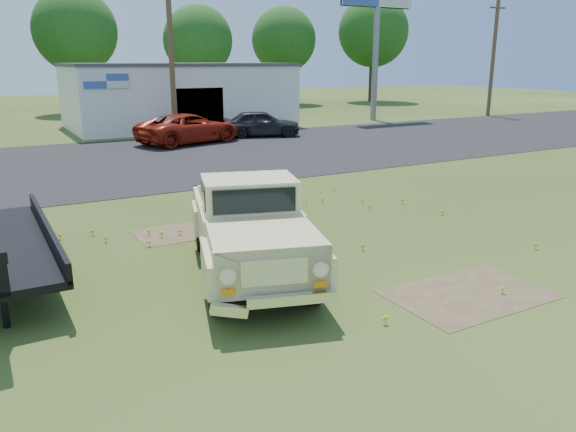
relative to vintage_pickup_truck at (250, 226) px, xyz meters
name	(u,v)px	position (x,y,z in m)	size (l,w,h in m)	color
ground	(318,261)	(1.64, -0.03, -1.03)	(140.00, 140.00, 0.00)	#2E4115
asphalt_lot	(139,160)	(1.64, 14.97, -1.03)	(90.00, 14.00, 0.02)	black
dirt_patch_a	(468,295)	(3.14, -3.03, -1.03)	(3.00, 2.00, 0.01)	#4E3B29
dirt_patch_b	(180,233)	(-0.36, 3.47, -1.03)	(2.20, 1.60, 0.01)	#4E3B29
commercial_building	(179,95)	(7.64, 26.96, 1.07)	(14.20, 8.20, 4.15)	silver
utility_pole_mid	(171,55)	(5.64, 21.97, 3.57)	(1.60, 0.30, 9.00)	#442C1F
utility_pole_east	(493,57)	(31.64, 21.97, 3.57)	(1.60, 0.30, 9.00)	#442C1F
treeline_d	(75,31)	(3.64, 40.47, 5.59)	(6.72, 6.72, 10.00)	#362318
treeline_e	(198,41)	(13.64, 38.97, 4.96)	(6.08, 6.08, 9.04)	#362318
treeline_f	(284,40)	(23.64, 41.47, 5.27)	(6.40, 6.40, 9.52)	#362318
treeline_g	(373,32)	(33.64, 39.97, 6.22)	(7.36, 7.36, 10.95)	#362318
vintage_pickup_truck	(250,226)	(0.00, 0.00, 0.00)	(2.20, 5.66, 2.06)	beige
red_pickup	(189,129)	(5.40, 18.89, -0.24)	(2.62, 5.69, 1.58)	maroon
dark_sedan	(261,123)	(10.02, 19.49, -0.26)	(1.81, 4.50, 1.53)	black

